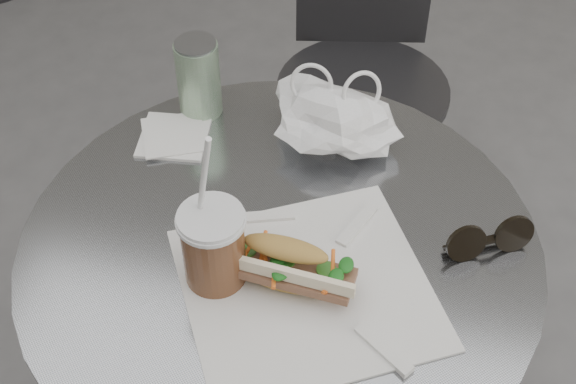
% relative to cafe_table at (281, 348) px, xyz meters
% --- Properties ---
extents(cafe_table, '(0.76, 0.76, 0.74)m').
position_rel_cafe_table_xyz_m(cafe_table, '(0.00, 0.00, 0.00)').
color(cafe_table, slate).
rests_on(cafe_table, ground).
extents(chair_far, '(0.40, 0.43, 0.75)m').
position_rel_cafe_table_xyz_m(chair_far, '(-0.00, 0.75, -0.13)').
color(chair_far, '#302F32').
rests_on(chair_far, ground).
extents(sandwich_paper, '(0.44, 0.44, 0.00)m').
position_rel_cafe_table_xyz_m(sandwich_paper, '(0.06, -0.07, 0.28)').
color(sandwich_paper, white).
rests_on(sandwich_paper, cafe_table).
extents(banh_mi, '(0.24, 0.11, 0.08)m').
position_rel_cafe_table_xyz_m(banh_mi, '(0.03, -0.07, 0.32)').
color(banh_mi, '#B38543').
rests_on(banh_mi, sandwich_paper).
extents(iced_coffee, '(0.09, 0.09, 0.27)m').
position_rel_cafe_table_xyz_m(iced_coffee, '(-0.07, -0.08, 0.34)').
color(iced_coffee, brown).
rests_on(iced_coffee, cafe_table).
extents(sunglasses, '(0.13, 0.09, 0.06)m').
position_rel_cafe_table_xyz_m(sunglasses, '(0.29, 0.06, 0.30)').
color(sunglasses, black).
rests_on(sunglasses, cafe_table).
extents(plastic_bag, '(0.24, 0.21, 0.10)m').
position_rel_cafe_table_xyz_m(plastic_bag, '(0.03, 0.23, 0.32)').
color(plastic_bag, white).
rests_on(plastic_bag, cafe_table).
extents(napkin_stack, '(0.13, 0.13, 0.01)m').
position_rel_cafe_table_xyz_m(napkin_stack, '(-0.23, 0.18, 0.28)').
color(napkin_stack, white).
rests_on(napkin_stack, cafe_table).
extents(drink_can, '(0.07, 0.07, 0.14)m').
position_rel_cafe_table_xyz_m(drink_can, '(-0.21, 0.26, 0.34)').
color(drink_can, '#599255').
rests_on(drink_can, cafe_table).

